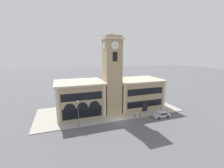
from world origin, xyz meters
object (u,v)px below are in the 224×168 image
object	(u,v)px
parked_car_near	(162,114)
street_lamp	(78,109)
bollard	(140,115)
fire_hydrant	(135,116)

from	to	relation	value
parked_car_near	street_lamp	distance (m)	20.87
parked_car_near	bollard	distance (m)	5.49
fire_hydrant	bollard	bearing A→B (deg)	-11.79
bollard	fire_hydrant	size ratio (longest dim) A/B	1.22
fire_hydrant	parked_car_near	bearing A→B (deg)	-16.39
parked_car_near	bollard	bearing A→B (deg)	-16.85
parked_car_near	bollard	world-z (taller)	parked_car_near
parked_car_near	fire_hydrant	xyz separation A→B (m)	(-6.59, 1.94, -0.15)
parked_car_near	fire_hydrant	size ratio (longest dim) A/B	5.08
street_lamp	bollard	xyz separation A→B (m)	(15.28, -0.19, -3.35)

